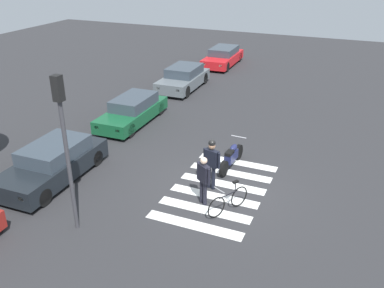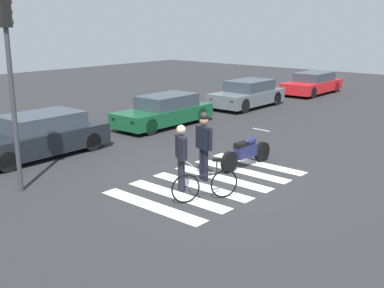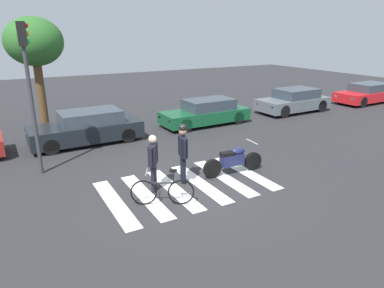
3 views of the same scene
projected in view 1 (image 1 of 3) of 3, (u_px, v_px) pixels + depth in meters
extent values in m
plane|color=#2B2B2D|center=(219.00, 190.00, 14.65)|extent=(60.00, 60.00, 0.00)
cylinder|color=black|center=(239.00, 152.00, 16.69)|extent=(0.62, 0.18, 0.61)
cylinder|color=black|center=(224.00, 169.00, 15.42)|extent=(0.62, 0.18, 0.61)
cube|color=#1E234C|center=(231.00, 156.00, 15.94)|extent=(0.82, 0.33, 0.36)
ellipsoid|color=#1E234C|center=(234.00, 148.00, 16.01)|extent=(0.49, 0.27, 0.24)
cube|color=black|center=(230.00, 153.00, 15.68)|extent=(0.45, 0.27, 0.12)
cylinder|color=#A5A5AD|center=(239.00, 137.00, 16.33)|extent=(0.07, 0.62, 0.04)
torus|color=black|center=(216.00, 207.00, 13.01)|extent=(0.65, 0.37, 0.72)
torus|color=black|center=(239.00, 197.00, 13.58)|extent=(0.65, 0.37, 0.72)
cylinder|color=black|center=(228.00, 194.00, 13.18)|extent=(0.71, 0.40, 0.04)
cylinder|color=black|center=(235.00, 187.00, 13.28)|extent=(0.04, 0.04, 0.34)
cube|color=black|center=(236.00, 182.00, 13.20)|extent=(0.22, 0.18, 0.06)
cylinder|color=#99999E|center=(219.00, 190.00, 12.81)|extent=(0.24, 0.42, 0.03)
cylinder|color=black|center=(205.00, 193.00, 13.64)|extent=(0.14, 0.14, 0.84)
cylinder|color=black|center=(202.00, 191.00, 13.78)|extent=(0.14, 0.14, 0.84)
cube|color=black|center=(204.00, 173.00, 13.40)|extent=(0.44, 0.52, 0.60)
sphere|color=beige|center=(204.00, 161.00, 13.21)|extent=(0.23, 0.23, 0.23)
cylinder|color=black|center=(209.00, 177.00, 13.18)|extent=(0.09, 0.09, 0.57)
cylinder|color=black|center=(199.00, 169.00, 13.63)|extent=(0.09, 0.09, 0.57)
cylinder|color=black|center=(209.00, 176.00, 14.64)|extent=(0.14, 0.14, 0.87)
cylinder|color=black|center=(213.00, 178.00, 14.54)|extent=(0.14, 0.14, 0.87)
cube|color=black|center=(212.00, 158.00, 14.27)|extent=(0.33, 0.54, 0.62)
sphere|color=#8C664C|center=(212.00, 146.00, 14.07)|extent=(0.24, 0.24, 0.24)
cylinder|color=black|center=(205.00, 156.00, 14.45)|extent=(0.09, 0.09, 0.59)
cylinder|color=black|center=(219.00, 161.00, 14.10)|extent=(0.09, 0.09, 0.59)
sphere|color=black|center=(212.00, 143.00, 14.03)|extent=(0.25, 0.25, 0.25)
cube|color=silver|center=(194.00, 225.00, 12.77)|extent=(0.45, 3.15, 0.01)
cube|color=silver|center=(205.00, 210.00, 13.52)|extent=(0.45, 3.15, 0.01)
cube|color=silver|center=(214.00, 196.00, 14.27)|extent=(0.45, 3.15, 0.01)
cube|color=silver|center=(223.00, 184.00, 15.02)|extent=(0.45, 3.15, 0.01)
cube|color=silver|center=(231.00, 172.00, 15.77)|extent=(0.45, 3.15, 0.01)
cube|color=silver|center=(238.00, 162.00, 16.52)|extent=(0.45, 3.15, 0.01)
cylinder|color=black|center=(43.00, 197.00, 13.64)|extent=(0.62, 0.23, 0.61)
cylinder|color=black|center=(5.00, 188.00, 14.19)|extent=(0.62, 0.23, 0.61)
cylinder|color=black|center=(96.00, 158.00, 16.21)|extent=(0.62, 0.23, 0.61)
cylinder|color=black|center=(62.00, 151.00, 16.75)|extent=(0.62, 0.23, 0.61)
cube|color=black|center=(53.00, 167.00, 15.11)|extent=(4.53, 1.92, 0.67)
cube|color=#333D47|center=(54.00, 150.00, 15.05)|extent=(2.46, 1.66, 0.51)
cube|color=#F2EDCC|center=(21.00, 199.00, 13.02)|extent=(0.08, 0.20, 0.12)
cylinder|color=black|center=(130.00, 130.00, 18.62)|extent=(0.65, 0.23, 0.64)
cylinder|color=black|center=(102.00, 126.00, 19.11)|extent=(0.65, 0.23, 0.64)
cylinder|color=black|center=(160.00, 108.00, 21.19)|extent=(0.65, 0.23, 0.64)
cylinder|color=black|center=(135.00, 105.00, 21.68)|extent=(0.65, 0.23, 0.64)
cube|color=#14512D|center=(132.00, 114.00, 20.09)|extent=(4.52, 1.76, 0.58)
cube|color=#333D47|center=(134.00, 102.00, 20.04)|extent=(2.45, 1.52, 0.52)
cube|color=#F2EDCC|center=(118.00, 131.00, 18.02)|extent=(0.08, 0.20, 0.12)
cube|color=#F2EDCC|center=(97.00, 127.00, 18.38)|extent=(0.08, 0.20, 0.12)
cylinder|color=black|center=(186.00, 92.00, 23.57)|extent=(0.71, 0.23, 0.70)
cylinder|color=black|center=(160.00, 89.00, 24.12)|extent=(0.71, 0.23, 0.70)
cylinder|color=black|center=(204.00, 78.00, 26.04)|extent=(0.71, 0.23, 0.70)
cylinder|color=black|center=(180.00, 76.00, 26.60)|extent=(0.71, 0.23, 0.70)
cube|color=slate|center=(183.00, 81.00, 25.02)|extent=(4.37, 1.94, 0.62)
cube|color=#333D47|center=(184.00, 70.00, 24.95)|extent=(2.37, 1.68, 0.53)
cube|color=#F2EDCC|center=(178.00, 90.00, 22.99)|extent=(0.08, 0.20, 0.12)
cube|color=#F2EDCC|center=(158.00, 88.00, 23.39)|extent=(0.08, 0.20, 0.12)
cylinder|color=black|center=(227.00, 67.00, 28.58)|extent=(0.67, 0.23, 0.67)
cylinder|color=black|center=(205.00, 65.00, 29.12)|extent=(0.67, 0.23, 0.67)
cylinder|color=black|center=(239.00, 57.00, 31.21)|extent=(0.67, 0.23, 0.67)
cylinder|color=black|center=(219.00, 55.00, 31.75)|extent=(0.67, 0.23, 0.67)
cube|color=red|center=(223.00, 59.00, 30.10)|extent=(4.63, 1.90, 0.59)
cube|color=#333D47|center=(224.00, 51.00, 30.06)|extent=(2.51, 1.64, 0.50)
cube|color=#F2EDCC|center=(221.00, 66.00, 27.97)|extent=(0.08, 0.20, 0.12)
cube|color=#F2EDCC|center=(204.00, 64.00, 28.36)|extent=(0.08, 0.20, 0.12)
cylinder|color=#38383D|center=(69.00, 169.00, 11.82)|extent=(0.12, 0.12, 4.06)
cube|color=black|center=(58.00, 88.00, 10.81)|extent=(0.24, 0.24, 0.70)
sphere|color=red|center=(60.00, 78.00, 10.82)|extent=(0.16, 0.16, 0.16)
sphere|color=orange|center=(61.00, 87.00, 10.92)|extent=(0.16, 0.16, 0.16)
sphere|color=green|center=(62.00, 95.00, 11.02)|extent=(0.16, 0.16, 0.16)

